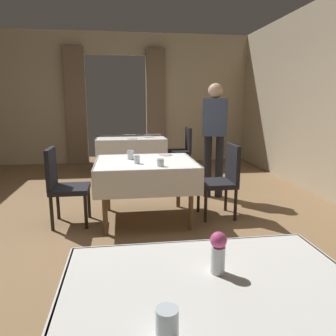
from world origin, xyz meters
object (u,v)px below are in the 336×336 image
(chair_mid_right, at_px, (223,177))
(glass_mid_d, at_px, (160,163))
(plate_far_c, at_px, (140,135))
(glass_near_b, at_px, (167,325))
(dining_table_far, at_px, (131,142))
(plate_far_a, at_px, (148,137))
(plate_far_b, at_px, (132,139))
(glass_mid_a, at_px, (137,160))
(chair_mid_left, at_px, (63,183))
(dining_table_near, at_px, (219,320))
(chair_far_right, at_px, (183,148))
(person_waiter_by_doorway, at_px, (214,131))
(dining_table_mid, at_px, (145,169))
(flower_vase_near, at_px, (218,251))
(plate_mid_c, at_px, (165,155))
(glass_mid_b, at_px, (131,155))

(chair_mid_right, bearing_deg, glass_mid_d, -157.77)
(glass_mid_d, relative_size, plate_far_c, 0.46)
(chair_mid_right, distance_m, glass_near_b, 3.23)
(dining_table_far, distance_m, plate_far_a, 0.37)
(plate_far_a, relative_size, plate_far_b, 1.20)
(dining_table_far, bearing_deg, glass_mid_a, -90.34)
(chair_mid_left, bearing_deg, dining_table_near, -69.61)
(dining_table_near, relative_size, chair_far_right, 1.31)
(plate_far_b, distance_m, person_waiter_by_doorway, 1.92)
(dining_table_near, height_order, dining_table_mid, same)
(flower_vase_near, relative_size, plate_far_a, 0.80)
(chair_mid_right, bearing_deg, plate_far_a, 105.33)
(plate_mid_c, bearing_deg, dining_table_mid, -128.48)
(dining_table_mid, height_order, plate_far_c, plate_far_c)
(flower_vase_near, bearing_deg, plate_far_b, 92.13)
(dining_table_far, height_order, person_waiter_by_doorway, person_waiter_by_doorway)
(dining_table_near, distance_m, glass_mid_a, 2.69)
(chair_mid_right, height_order, glass_mid_d, chair_mid_right)
(glass_near_b, bearing_deg, dining_table_mid, 86.99)
(dining_table_far, relative_size, plate_far_c, 7.38)
(chair_mid_left, relative_size, glass_mid_d, 11.11)
(dining_table_mid, relative_size, dining_table_far, 0.89)
(chair_mid_left, distance_m, chair_far_right, 3.32)
(chair_mid_right, distance_m, glass_mid_b, 1.21)
(chair_far_right, bearing_deg, glass_near_b, -101.24)
(chair_far_right, xyz_separation_m, person_waiter_by_doorway, (0.13, -1.82, 0.51))
(chair_far_right, xyz_separation_m, glass_mid_a, (-1.08, -2.82, 0.28))
(glass_mid_a, bearing_deg, chair_far_right, 69.07)
(glass_near_b, relative_size, person_waiter_by_doorway, 0.06)
(dining_table_near, xyz_separation_m, glass_near_b, (-0.22, -0.18, 0.14))
(plate_far_c, bearing_deg, chair_mid_left, -109.96)
(dining_table_near, height_order, chair_far_right, chair_far_right)
(person_waiter_by_doorway, bearing_deg, glass_mid_a, -140.34)
(chair_mid_left, xyz_separation_m, person_waiter_by_doorway, (2.09, 0.86, 0.51))
(glass_near_b, distance_m, plate_mid_c, 3.43)
(chair_far_right, xyz_separation_m, plate_far_a, (-0.71, -0.02, 0.24))
(flower_vase_near, bearing_deg, plate_mid_c, 86.43)
(plate_mid_c, relative_size, plate_far_b, 0.95)
(chair_mid_right, bearing_deg, chair_mid_left, -179.86)
(flower_vase_near, relative_size, glass_mid_b, 1.61)
(glass_mid_b, height_order, plate_far_c, glass_mid_b)
(chair_mid_right, distance_m, plate_mid_c, 0.83)
(chair_mid_right, height_order, glass_mid_a, chair_mid_right)
(dining_table_far, bearing_deg, glass_near_b, -90.67)
(dining_table_near, relative_size, chair_mid_right, 1.31)
(plate_far_c, bearing_deg, flower_vase_near, -90.11)
(plate_mid_c, bearing_deg, plate_far_c, 93.86)
(plate_mid_c, height_order, plate_far_b, same)
(glass_mid_d, bearing_deg, glass_mid_a, 141.64)
(dining_table_near, xyz_separation_m, plate_mid_c, (0.23, 3.22, 0.10))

